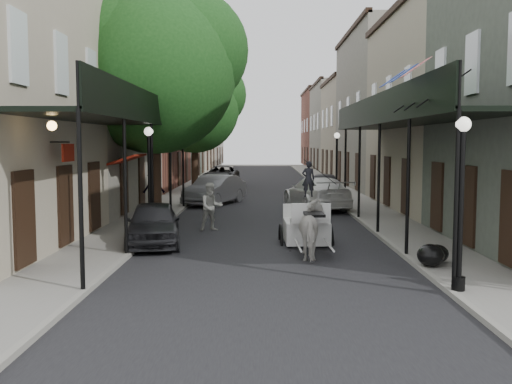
{
  "coord_description": "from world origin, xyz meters",
  "views": [
    {
      "loc": [
        -0.14,
        -14.06,
        3.3
      ],
      "look_at": [
        -0.32,
        5.32,
        1.6
      ],
      "focal_mm": 40.0,
      "sensor_mm": 36.0,
      "label": 1
    }
  ],
  "objects_px": {
    "pedestrian_sidewalk_left": "(154,189)",
    "car_right_far": "(324,185)",
    "car_left_far": "(221,175)",
    "horse": "(314,229)",
    "tree_far": "(200,104)",
    "carriage": "(305,210)",
    "car_left_mid": "(215,190)",
    "car_right_near": "(317,193)",
    "car_left_near": "(153,223)",
    "tree_near": "(165,66)",
    "lamppost_right_near": "(461,201)",
    "lamppost_left": "(149,178)",
    "pedestrian_walking": "(211,207)",
    "lamppost_right_far": "(337,164)"
  },
  "relations": [
    {
      "from": "pedestrian_sidewalk_left",
      "to": "car_right_far",
      "type": "distance_m",
      "value": 10.57
    },
    {
      "from": "car_left_far",
      "to": "car_right_far",
      "type": "height_order",
      "value": "car_right_far"
    },
    {
      "from": "horse",
      "to": "tree_far",
      "type": "bearing_deg",
      "value": -77.35
    },
    {
      "from": "carriage",
      "to": "car_left_mid",
      "type": "height_order",
      "value": "carriage"
    },
    {
      "from": "pedestrian_sidewalk_left",
      "to": "car_right_near",
      "type": "relative_size",
      "value": 0.32
    },
    {
      "from": "pedestrian_sidewalk_left",
      "to": "car_left_near",
      "type": "distance_m",
      "value": 10.44
    },
    {
      "from": "tree_near",
      "to": "car_left_near",
      "type": "distance_m",
      "value": 8.49
    },
    {
      "from": "car_left_far",
      "to": "car_right_far",
      "type": "bearing_deg",
      "value": -53.54
    },
    {
      "from": "carriage",
      "to": "car_left_far",
      "type": "distance_m",
      "value": 26.15
    },
    {
      "from": "horse",
      "to": "lamppost_right_near",
      "type": "bearing_deg",
      "value": 122.24
    },
    {
      "from": "tree_near",
      "to": "lamppost_left",
      "type": "xyz_separation_m",
      "value": [
        0.1,
        -4.18,
        -4.44
      ]
    },
    {
      "from": "tree_far",
      "to": "car_right_far",
      "type": "xyz_separation_m",
      "value": [
        7.85,
        -4.57,
        -5.07
      ]
    },
    {
      "from": "tree_near",
      "to": "pedestrian_sidewalk_left",
      "type": "height_order",
      "value": "tree_near"
    },
    {
      "from": "tree_far",
      "to": "car_right_near",
      "type": "relative_size",
      "value": 1.58
    },
    {
      "from": "pedestrian_walking",
      "to": "carriage",
      "type": "bearing_deg",
      "value": -54.76
    },
    {
      "from": "horse",
      "to": "pedestrian_sidewalk_left",
      "type": "height_order",
      "value": "pedestrian_sidewalk_left"
    },
    {
      "from": "lamppost_left",
      "to": "car_right_far",
      "type": "relative_size",
      "value": 0.82
    },
    {
      "from": "lamppost_right_near",
      "to": "lamppost_left",
      "type": "distance_m",
      "value": 11.46
    },
    {
      "from": "tree_near",
      "to": "car_right_far",
      "type": "distance_m",
      "value": 13.51
    },
    {
      "from": "tree_near",
      "to": "lamppost_right_near",
      "type": "bearing_deg",
      "value": -55.73
    },
    {
      "from": "lamppost_left",
      "to": "carriage",
      "type": "bearing_deg",
      "value": -14.46
    },
    {
      "from": "tree_far",
      "to": "car_left_mid",
      "type": "bearing_deg",
      "value": -78.55
    },
    {
      "from": "lamppost_right_far",
      "to": "car_left_far",
      "type": "bearing_deg",
      "value": 120.81
    },
    {
      "from": "tree_far",
      "to": "car_right_far",
      "type": "bearing_deg",
      "value": -30.21
    },
    {
      "from": "car_left_near",
      "to": "tree_near",
      "type": "bearing_deg",
      "value": 86.7
    },
    {
      "from": "car_left_near",
      "to": "pedestrian_walking",
      "type": "bearing_deg",
      "value": 52.9
    },
    {
      "from": "pedestrian_sidewalk_left",
      "to": "car_left_mid",
      "type": "distance_m",
      "value": 3.43
    },
    {
      "from": "car_right_near",
      "to": "car_right_far",
      "type": "height_order",
      "value": "car_right_near"
    },
    {
      "from": "car_right_near",
      "to": "car_left_near",
      "type": "bearing_deg",
      "value": 45.15
    },
    {
      "from": "car_right_far",
      "to": "pedestrian_walking",
      "type": "bearing_deg",
      "value": 72.61
    },
    {
      "from": "horse",
      "to": "carriage",
      "type": "distance_m",
      "value": 2.56
    },
    {
      "from": "car_left_mid",
      "to": "lamppost_right_far",
      "type": "bearing_deg",
      "value": 37.42
    },
    {
      "from": "car_left_mid",
      "to": "horse",
      "type": "bearing_deg",
      "value": -52.9
    },
    {
      "from": "pedestrian_sidewalk_left",
      "to": "car_left_far",
      "type": "xyz_separation_m",
      "value": [
        2.24,
        16.09,
        -0.26
      ]
    },
    {
      "from": "car_right_far",
      "to": "tree_near",
      "type": "bearing_deg",
      "value": 56.93
    },
    {
      "from": "pedestrian_sidewalk_left",
      "to": "car_left_far",
      "type": "height_order",
      "value": "pedestrian_sidewalk_left"
    },
    {
      "from": "tree_far",
      "to": "car_left_far",
      "type": "xyz_separation_m",
      "value": [
        0.98,
        6.18,
        -5.11
      ]
    },
    {
      "from": "car_left_near",
      "to": "car_left_mid",
      "type": "xyz_separation_m",
      "value": [
        1.0,
        12.06,
        0.07
      ]
    },
    {
      "from": "horse",
      "to": "car_right_far",
      "type": "distance_m",
      "value": 17.69
    },
    {
      "from": "pedestrian_walking",
      "to": "car_right_far",
      "type": "xyz_separation_m",
      "value": [
        5.6,
        12.63,
        -0.13
      ]
    },
    {
      "from": "lamppost_right_far",
      "to": "tree_far",
      "type": "bearing_deg",
      "value": 143.49
    },
    {
      "from": "lamppost_right_far",
      "to": "pedestrian_walking",
      "type": "xyz_separation_m",
      "value": [
        -6.1,
        -11.03,
        -1.15
      ]
    },
    {
      "from": "car_left_near",
      "to": "car_right_near",
      "type": "relative_size",
      "value": 0.75
    },
    {
      "from": "tree_near",
      "to": "car_right_near",
      "type": "relative_size",
      "value": 1.76
    },
    {
      "from": "lamppost_right_near",
      "to": "car_right_far",
      "type": "height_order",
      "value": "lamppost_right_near"
    },
    {
      "from": "tree_near",
      "to": "pedestrian_sidewalk_left",
      "type": "xyz_separation_m",
      "value": [
        -1.31,
        4.08,
        -5.5
      ]
    },
    {
      "from": "pedestrian_walking",
      "to": "car_left_mid",
      "type": "xyz_separation_m",
      "value": [
        -0.6,
        9.08,
        -0.13
      ]
    },
    {
      "from": "horse",
      "to": "car_left_mid",
      "type": "xyz_separation_m",
      "value": [
        -3.98,
        14.0,
        -0.04
      ]
    },
    {
      "from": "pedestrian_walking",
      "to": "car_left_far",
      "type": "xyz_separation_m",
      "value": [
        -1.27,
        23.38,
        -0.17
      ]
    },
    {
      "from": "tree_near",
      "to": "carriage",
      "type": "bearing_deg",
      "value": -45.35
    }
  ]
}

